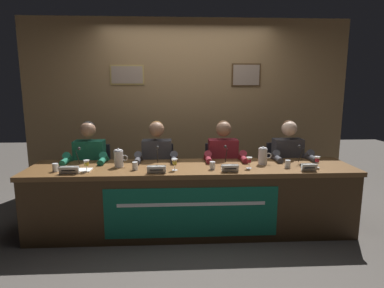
{
  "coord_description": "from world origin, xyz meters",
  "views": [
    {
      "loc": [
        -0.18,
        -3.48,
        1.63
      ],
      "look_at": [
        0.0,
        0.0,
        1.0
      ],
      "focal_mm": 30.05,
      "sensor_mm": 36.0,
      "label": 1
    }
  ],
  "objects_px": {
    "water_pitcher_right_side": "(263,156)",
    "conference_table": "(192,189)",
    "juice_glass_center_left": "(175,162)",
    "panelist_far_left": "(88,164)",
    "water_cup_center_right": "(212,166)",
    "nameplate_center_right": "(230,168)",
    "chair_far_left": "(94,181)",
    "juice_glass_center_right": "(249,161)",
    "nameplate_far_right": "(309,167)",
    "juice_glass_far_right": "(317,160)",
    "water_cup_center_left": "(135,166)",
    "microphone_far_left": "(78,161)",
    "document_stack_far_left": "(81,170)",
    "chair_center_right": "(221,179)",
    "microphone_center_right": "(226,159)",
    "water_cup_far_right": "(288,164)",
    "water_cup_far_left": "(55,168)",
    "nameplate_far_left": "(69,170)",
    "panelist_center_right": "(224,162)",
    "chair_center_left": "(158,180)",
    "nameplate_center_left": "(156,170)",
    "microphone_center_left": "(157,160)",
    "water_pitcher_left_side": "(119,158)",
    "juice_glass_far_left": "(87,164)",
    "panelist_center_left": "(157,163)",
    "panelist_far_right": "(289,161)"
  },
  "relations": [
    {
      "from": "microphone_center_right",
      "to": "conference_table",
      "type": "bearing_deg",
      "value": -164.21
    },
    {
      "from": "juice_glass_center_left",
      "to": "juice_glass_far_right",
      "type": "xyz_separation_m",
      "value": [
        1.55,
        0.03,
        0.0
      ]
    },
    {
      "from": "water_pitcher_left_side",
      "to": "chair_center_left",
      "type": "bearing_deg",
      "value": 54.22
    },
    {
      "from": "microphone_center_left",
      "to": "water_pitcher_right_side",
      "type": "height_order",
      "value": "microphone_center_left"
    },
    {
      "from": "juice_glass_center_right",
      "to": "nameplate_far_right",
      "type": "xyz_separation_m",
      "value": [
        0.6,
        -0.15,
        -0.05
      ]
    },
    {
      "from": "panelist_far_left",
      "to": "chair_center_right",
      "type": "distance_m",
      "value": 1.68
    },
    {
      "from": "panelist_far_left",
      "to": "nameplate_far_left",
      "type": "height_order",
      "value": "panelist_far_left"
    },
    {
      "from": "nameplate_far_left",
      "to": "panelist_center_right",
      "type": "height_order",
      "value": "panelist_center_right"
    },
    {
      "from": "chair_center_left",
      "to": "water_cup_center_right",
      "type": "xyz_separation_m",
      "value": [
        0.62,
        -0.72,
        0.36
      ]
    },
    {
      "from": "nameplate_center_left",
      "to": "panelist_center_right",
      "type": "xyz_separation_m",
      "value": [
        0.79,
        0.65,
        -0.09
      ]
    },
    {
      "from": "microphone_far_left",
      "to": "document_stack_far_left",
      "type": "bearing_deg",
      "value": -59.49
    },
    {
      "from": "document_stack_far_left",
      "to": "panelist_center_left",
      "type": "bearing_deg",
      "value": 32.93
    },
    {
      "from": "juice_glass_center_left",
      "to": "panelist_center_right",
      "type": "xyz_separation_m",
      "value": [
        0.61,
        0.53,
        -0.13
      ]
    },
    {
      "from": "microphone_center_left",
      "to": "microphone_far_left",
      "type": "bearing_deg",
      "value": -178.31
    },
    {
      "from": "water_pitcher_left_side",
      "to": "juice_glass_far_left",
      "type": "bearing_deg",
      "value": -147.47
    },
    {
      "from": "chair_center_right",
      "to": "juice_glass_far_right",
      "type": "bearing_deg",
      "value": -36.38
    },
    {
      "from": "nameplate_center_right",
      "to": "water_cup_center_right",
      "type": "xyz_separation_m",
      "value": [
        -0.17,
        0.12,
        -0.0
      ]
    },
    {
      "from": "panelist_far_left",
      "to": "microphone_center_left",
      "type": "relative_size",
      "value": 5.6
    },
    {
      "from": "conference_table",
      "to": "juice_glass_far_right",
      "type": "distance_m",
      "value": 1.4
    },
    {
      "from": "water_pitcher_right_side",
      "to": "juice_glass_center_left",
      "type": "bearing_deg",
      "value": -167.76
    },
    {
      "from": "water_cup_center_left",
      "to": "water_cup_far_right",
      "type": "bearing_deg",
      "value": -0.01
    },
    {
      "from": "microphone_center_left",
      "to": "juice_glass_far_left",
      "type": "bearing_deg",
      "value": -165.49
    },
    {
      "from": "microphone_far_left",
      "to": "water_cup_center_right",
      "type": "xyz_separation_m",
      "value": [
        1.46,
        -0.14,
        -0.04
      ]
    },
    {
      "from": "water_cup_center_left",
      "to": "nameplate_far_right",
      "type": "bearing_deg",
      "value": -4.69
    },
    {
      "from": "nameplate_far_left",
      "to": "juice_glass_center_left",
      "type": "xyz_separation_m",
      "value": [
        1.07,
        0.09,
        0.05
      ]
    },
    {
      "from": "chair_far_left",
      "to": "juice_glass_far_left",
      "type": "relative_size",
      "value": 7.12
    },
    {
      "from": "panelist_center_left",
      "to": "document_stack_far_left",
      "type": "bearing_deg",
      "value": -147.07
    },
    {
      "from": "chair_far_left",
      "to": "water_pitcher_right_side",
      "type": "relative_size",
      "value": 4.21
    },
    {
      "from": "microphone_center_right",
      "to": "water_pitcher_right_side",
      "type": "height_order",
      "value": "microphone_center_right"
    },
    {
      "from": "microphone_center_right",
      "to": "water_pitcher_left_side",
      "type": "height_order",
      "value": "microphone_center_right"
    },
    {
      "from": "juice_glass_center_left",
      "to": "water_pitcher_right_side",
      "type": "height_order",
      "value": "water_pitcher_right_side"
    },
    {
      "from": "microphone_center_left",
      "to": "conference_table",
      "type": "bearing_deg",
      "value": -16.98
    },
    {
      "from": "juice_glass_far_right",
      "to": "nameplate_far_right",
      "type": "bearing_deg",
      "value": -136.21
    },
    {
      "from": "chair_far_left",
      "to": "water_pitcher_left_side",
      "type": "xyz_separation_m",
      "value": [
        0.43,
        -0.55,
        0.42
      ]
    },
    {
      "from": "water_pitcher_right_side",
      "to": "conference_table",
      "type": "bearing_deg",
      "value": -169.17
    },
    {
      "from": "water_cup_far_left",
      "to": "microphone_center_right",
      "type": "xyz_separation_m",
      "value": [
        1.82,
        0.15,
        0.04
      ]
    },
    {
      "from": "nameplate_far_left",
      "to": "panelist_center_right",
      "type": "relative_size",
      "value": 0.16
    },
    {
      "from": "chair_center_right",
      "to": "microphone_center_right",
      "type": "height_order",
      "value": "microphone_center_right"
    },
    {
      "from": "nameplate_center_right",
      "to": "nameplate_far_right",
      "type": "relative_size",
      "value": 1.1
    },
    {
      "from": "conference_table",
      "to": "juice_glass_far_right",
      "type": "relative_size",
      "value": 29.01
    },
    {
      "from": "chair_center_left",
      "to": "chair_center_right",
      "type": "distance_m",
      "value": 0.82
    },
    {
      "from": "water_pitcher_right_side",
      "to": "panelist_far_left",
      "type": "bearing_deg",
      "value": 171.21
    },
    {
      "from": "chair_center_left",
      "to": "nameplate_center_left",
      "type": "bearing_deg",
      "value": -87.74
    },
    {
      "from": "nameplate_center_left",
      "to": "microphone_center_left",
      "type": "relative_size",
      "value": 0.89
    },
    {
      "from": "water_pitcher_right_side",
      "to": "document_stack_far_left",
      "type": "xyz_separation_m",
      "value": [
        -1.99,
        -0.18,
        -0.09
      ]
    },
    {
      "from": "chair_far_left",
      "to": "juice_glass_center_left",
      "type": "xyz_separation_m",
      "value": [
        1.04,
        -0.73,
        0.41
      ]
    },
    {
      "from": "microphone_center_right",
      "to": "nameplate_far_right",
      "type": "xyz_separation_m",
      "value": [
        0.83,
        -0.28,
        -0.03
      ]
    },
    {
      "from": "panelist_center_right",
      "to": "panelist_far_right",
      "type": "height_order",
      "value": "same"
    },
    {
      "from": "panelist_far_left",
      "to": "water_cup_center_right",
      "type": "height_order",
      "value": "panelist_far_left"
    },
    {
      "from": "juice_glass_center_left",
      "to": "document_stack_far_left",
      "type": "xyz_separation_m",
      "value": [
        -0.99,
        0.04,
        -0.08
      ]
    }
  ]
}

